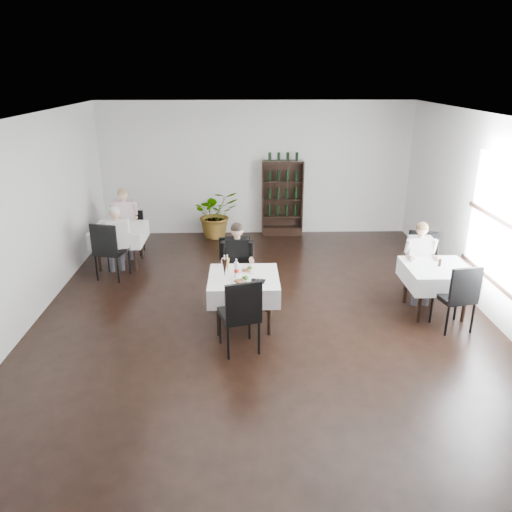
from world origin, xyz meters
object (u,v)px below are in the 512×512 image
Objects in this scene: wine_shelf at (282,199)px; potted_tree at (216,214)px; main_table at (244,285)px; diner_main at (237,258)px.

potted_tree is (-1.51, -0.11, -0.30)m from wine_shelf.
main_table is (-0.90, -4.31, -0.23)m from wine_shelf.
wine_shelf is at bearing 74.68° from diner_main.
wine_shelf reaches higher than main_table.
main_table is at bearing -101.78° from wine_shelf.
diner_main is at bearing -81.69° from potted_tree.
wine_shelf is 1.70× the size of main_table.
wine_shelf is 1.28× the size of diner_main.
main_table is 4.25m from potted_tree.
diner_main is at bearing -105.32° from wine_shelf.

